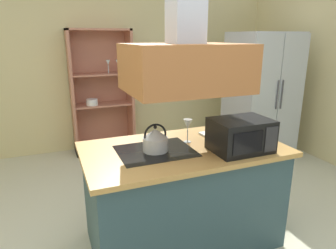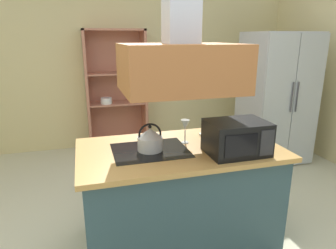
% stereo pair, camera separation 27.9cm
% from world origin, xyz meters
% --- Properties ---
extents(wall_back, '(6.00, 0.12, 2.70)m').
position_xyz_m(wall_back, '(0.00, 3.00, 1.35)').
color(wall_back, beige).
rests_on(wall_back, ground).
extents(kitchen_island, '(1.66, 0.93, 0.90)m').
position_xyz_m(kitchen_island, '(0.22, 0.20, 0.45)').
color(kitchen_island, '#2C464C').
rests_on(kitchen_island, ground).
extents(range_hood, '(0.90, 0.70, 1.33)m').
position_xyz_m(range_hood, '(0.22, 0.20, 1.68)').
color(range_hood, '#A16031').
extents(refrigerator, '(0.90, 0.78, 1.85)m').
position_xyz_m(refrigerator, '(2.17, 1.67, 0.92)').
color(refrigerator, '#B6B9C0').
rests_on(refrigerator, ground).
extents(dish_cabinet, '(0.93, 0.40, 1.90)m').
position_xyz_m(dish_cabinet, '(-0.01, 2.78, 0.85)').
color(dish_cabinet, '#B77158').
rests_on(dish_cabinet, ground).
extents(kettle, '(0.20, 0.20, 0.23)m').
position_xyz_m(kettle, '(-0.03, 0.20, 1.00)').
color(kettle, '#BDBDBB').
rests_on(kettle, kitchen_island).
extents(cutting_board, '(0.36, 0.26, 0.02)m').
position_xyz_m(cutting_board, '(0.67, 0.36, 0.91)').
color(cutting_board, white).
rests_on(cutting_board, kitchen_island).
extents(microwave, '(0.46, 0.35, 0.26)m').
position_xyz_m(microwave, '(0.61, -0.04, 1.03)').
color(microwave, black).
rests_on(microwave, kitchen_island).
extents(wine_glass_on_counter, '(0.08, 0.08, 0.21)m').
position_xyz_m(wine_glass_on_counter, '(0.30, 0.30, 1.05)').
color(wine_glass_on_counter, silver).
rests_on(wine_glass_on_counter, kitchen_island).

